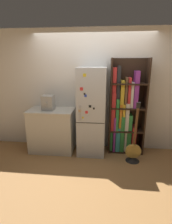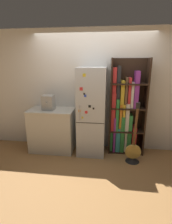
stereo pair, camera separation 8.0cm
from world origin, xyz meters
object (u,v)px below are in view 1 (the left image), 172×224
(bookshelf, at_px, (124,113))
(espresso_machine, at_px, (48,103))
(refrigerator, at_px, (92,112))
(guitar, at_px, (133,153))

(bookshelf, xyz_separation_m, espresso_machine, (-1.60, -0.16, 0.21))
(refrigerator, distance_m, guitar, 1.17)
(refrigerator, height_order, espresso_machine, refrigerator)
(refrigerator, distance_m, bookshelf, 0.70)
(espresso_machine, relative_size, guitar, 0.25)
(bookshelf, relative_size, guitar, 1.61)
(refrigerator, relative_size, guitar, 1.47)
(refrigerator, relative_size, espresso_machine, 5.90)
(bookshelf, bearing_deg, guitar, -68.72)
(espresso_machine, distance_m, guitar, 2.01)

